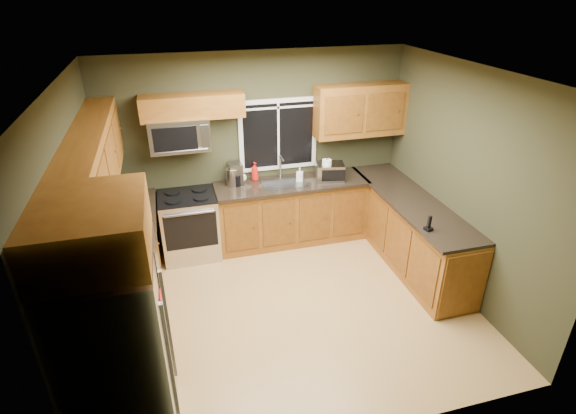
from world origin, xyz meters
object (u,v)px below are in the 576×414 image
range (190,225)px  microwave (179,134)px  soap_bottle_c (242,176)px  refrigerator (121,357)px  kettle (232,176)px  soap_bottle_b (300,174)px  cordless_phone (429,226)px  soap_bottle_a (255,171)px  paper_towel_roll (326,170)px  coffee_maker (236,174)px  toaster_oven (330,172)px

range → microwave: (-0.00, 0.14, 1.26)m
soap_bottle_c → microwave: bearing=-173.3°
refrigerator → kettle: size_ratio=5.96×
soap_bottle_c → soap_bottle_b: bearing=-14.3°
cordless_phone → soap_bottle_a: bearing=129.9°
kettle → paper_towel_roll: 1.33m
refrigerator → range: size_ratio=1.92×
range → soap_bottle_c: (0.80, 0.23, 0.55)m
coffee_maker → paper_towel_roll: 1.28m
coffee_maker → paper_towel_roll: paper_towel_roll is taller
coffee_maker → soap_bottle_c: bearing=31.0°
soap_bottle_b → soap_bottle_c: size_ratio=1.28×
kettle → refrigerator: bearing=-114.7°
paper_towel_roll → soap_bottle_a: 1.02m
toaster_oven → soap_bottle_a: soap_bottle_a is taller
range → toaster_oven: (2.01, -0.04, 0.59)m
toaster_oven → coffee_maker: (-1.32, 0.20, 0.02)m
kettle → toaster_oven: bearing=-6.8°
microwave → toaster_oven: microwave is taller
microwave → coffee_maker: bearing=2.7°
microwave → toaster_oven: 2.13m
toaster_oven → paper_towel_roll: paper_towel_roll is taller
refrigerator → soap_bottle_c: (1.49, 3.00, 0.12)m
range → cordless_phone: cordless_phone is taller
refrigerator → range: (0.69, 2.77, -0.43)m
soap_bottle_a → soap_bottle_b: bearing=-18.3°
microwave → soap_bottle_c: 1.07m
paper_towel_roll → cordless_phone: paper_towel_roll is taller
range → coffee_maker: size_ratio=3.11×
microwave → cordless_phone: size_ratio=4.24×
paper_towel_roll → soap_bottle_a: (-0.98, 0.26, -0.02)m
paper_towel_roll → soap_bottle_c: bearing=167.2°
refrigerator → toaster_oven: size_ratio=4.12×
range → soap_bottle_b: soap_bottle_b is taller
kettle → paper_towel_roll: paper_towel_roll is taller
soap_bottle_c → soap_bottle_a: bearing=0.0°
soap_bottle_b → refrigerator: bearing=-129.1°
toaster_oven → soap_bottle_c: (-1.21, 0.27, -0.04)m
soap_bottle_b → soap_bottle_c: 0.81m
range → paper_towel_roll: paper_towel_roll is taller
paper_towel_roll → soap_bottle_c: paper_towel_roll is taller
soap_bottle_c → cordless_phone: 2.64m
kettle → cordless_phone: size_ratio=1.68×
range → microwave: 1.27m
paper_towel_roll → cordless_phone: 1.79m
range → soap_bottle_b: 1.69m
coffee_maker → kettle: 0.07m
range → paper_towel_roll: bearing=-1.0°
soap_bottle_c → cordless_phone: size_ratio=0.87×
soap_bottle_b → cordless_phone: size_ratio=1.11×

